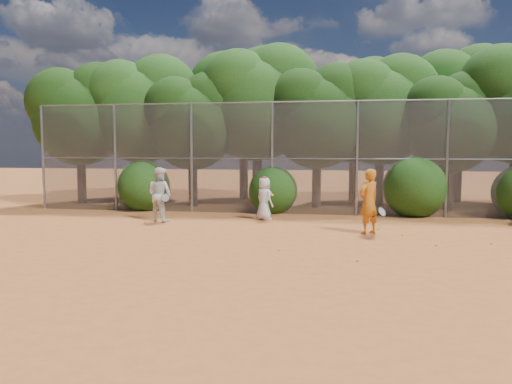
# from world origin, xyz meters

# --- Properties ---
(ground) EXTENTS (80.00, 80.00, 0.00)m
(ground) POSITION_xyz_m (0.00, 0.00, 0.00)
(ground) COLOR #AB5826
(ground) RESTS_ON ground
(fence_back) EXTENTS (20.05, 0.09, 4.03)m
(fence_back) POSITION_xyz_m (-0.12, 6.00, 2.05)
(fence_back) COLOR gray
(fence_back) RESTS_ON ground
(tree_0) EXTENTS (4.38, 3.81, 6.00)m
(tree_0) POSITION_xyz_m (-9.44, 8.04, 3.93)
(tree_0) COLOR black
(tree_0) RESTS_ON ground
(tree_1) EXTENTS (4.64, 4.03, 6.35)m
(tree_1) POSITION_xyz_m (-6.94, 8.54, 4.16)
(tree_1) COLOR black
(tree_1) RESTS_ON ground
(tree_2) EXTENTS (3.99, 3.47, 5.47)m
(tree_2) POSITION_xyz_m (-4.45, 7.83, 3.58)
(tree_2) COLOR black
(tree_2) RESTS_ON ground
(tree_3) EXTENTS (4.89, 4.26, 6.70)m
(tree_3) POSITION_xyz_m (-1.94, 8.84, 4.40)
(tree_3) COLOR black
(tree_3) RESTS_ON ground
(tree_4) EXTENTS (4.19, 3.64, 5.73)m
(tree_4) POSITION_xyz_m (0.55, 8.24, 3.76)
(tree_4) COLOR black
(tree_4) RESTS_ON ground
(tree_5) EXTENTS (4.51, 3.92, 6.17)m
(tree_5) POSITION_xyz_m (3.06, 9.04, 4.05)
(tree_5) COLOR black
(tree_5) RESTS_ON ground
(tree_6) EXTENTS (3.86, 3.36, 5.29)m
(tree_6) POSITION_xyz_m (5.55, 8.03, 3.47)
(tree_6) COLOR black
(tree_6) RESTS_ON ground
(tree_9) EXTENTS (4.83, 4.20, 6.62)m
(tree_9) POSITION_xyz_m (-7.94, 10.84, 4.34)
(tree_9) COLOR black
(tree_9) RESTS_ON ground
(tree_10) EXTENTS (5.15, 4.48, 7.06)m
(tree_10) POSITION_xyz_m (-2.93, 11.05, 4.63)
(tree_10) COLOR black
(tree_10) RESTS_ON ground
(tree_11) EXTENTS (4.64, 4.03, 6.35)m
(tree_11) POSITION_xyz_m (2.06, 10.64, 4.16)
(tree_11) COLOR black
(tree_11) RESTS_ON ground
(tree_12) EXTENTS (5.02, 4.37, 6.88)m
(tree_12) POSITION_xyz_m (6.56, 11.24, 4.51)
(tree_12) COLOR black
(tree_12) RESTS_ON ground
(bush_0) EXTENTS (2.00, 2.00, 2.00)m
(bush_0) POSITION_xyz_m (-6.00, 6.30, 1.00)
(bush_0) COLOR #1A4210
(bush_0) RESTS_ON ground
(bush_1) EXTENTS (1.80, 1.80, 1.80)m
(bush_1) POSITION_xyz_m (-1.00, 6.30, 0.90)
(bush_1) COLOR #1A4210
(bush_1) RESTS_ON ground
(bush_2) EXTENTS (2.20, 2.20, 2.20)m
(bush_2) POSITION_xyz_m (4.00, 6.30, 1.10)
(bush_2) COLOR #1A4210
(bush_2) RESTS_ON ground
(player_yellow) EXTENTS (0.90, 0.76, 1.81)m
(player_yellow) POSITION_xyz_m (2.21, 2.27, 0.90)
(player_yellow) COLOR orange
(player_yellow) RESTS_ON ground
(player_teen) EXTENTS (0.81, 0.80, 1.45)m
(player_teen) POSITION_xyz_m (-1.04, 4.43, 0.72)
(player_teen) COLOR white
(player_teen) RESTS_ON ground
(player_white) EXTENTS (1.04, 0.94, 1.76)m
(player_white) POSITION_xyz_m (-4.36, 3.59, 0.88)
(player_white) COLOR white
(player_white) RESTS_ON ground
(ball_0) EXTENTS (0.07, 0.07, 0.07)m
(ball_0) POSITION_xyz_m (3.74, 0.74, 0.03)
(ball_0) COLOR yellow
(ball_0) RESTS_ON ground
(ball_1) EXTENTS (0.07, 0.07, 0.07)m
(ball_1) POSITION_xyz_m (3.12, 2.07, 0.03)
(ball_1) COLOR yellow
(ball_1) RESTS_ON ground
(ball_2) EXTENTS (0.07, 0.07, 0.07)m
(ball_2) POSITION_xyz_m (1.80, -1.25, 0.03)
(ball_2) COLOR yellow
(ball_2) RESTS_ON ground
(ball_3) EXTENTS (0.07, 0.07, 0.07)m
(ball_3) POSITION_xyz_m (5.13, 1.17, 0.03)
(ball_3) COLOR yellow
(ball_3) RESTS_ON ground
(ball_4) EXTENTS (0.07, 0.07, 0.07)m
(ball_4) POSITION_xyz_m (0.04, -0.42, 0.03)
(ball_4) COLOR yellow
(ball_4) RESTS_ON ground
(ball_5) EXTENTS (0.07, 0.07, 0.07)m
(ball_5) POSITION_xyz_m (2.54, 2.97, 0.03)
(ball_5) COLOR yellow
(ball_5) RESTS_ON ground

